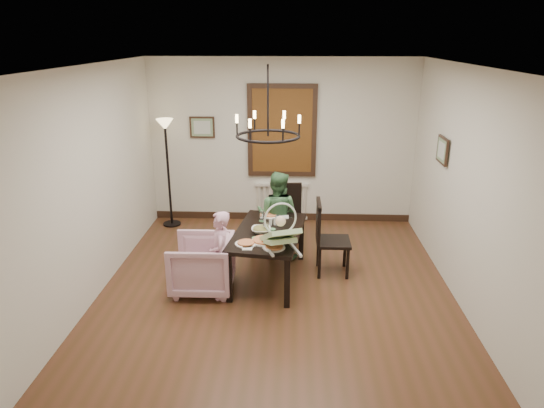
# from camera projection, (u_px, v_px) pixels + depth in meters

# --- Properties ---
(room_shell) EXTENTS (4.51, 5.00, 2.81)m
(room_shell) POSITION_uv_depth(u_px,v_px,m) (278.00, 177.00, 6.22)
(room_shell) COLOR #57311E
(room_shell) RESTS_ON ground
(dining_table) EXTENTS (1.03, 1.58, 0.70)m
(dining_table) POSITION_uv_depth(u_px,v_px,m) (268.00, 237.00, 6.38)
(dining_table) COLOR black
(dining_table) RESTS_ON room_shell
(chair_far) EXTENTS (0.47, 0.47, 1.00)m
(chair_far) POSITION_uv_depth(u_px,v_px,m) (288.00, 218.00, 7.35)
(chair_far) COLOR black
(chair_far) RESTS_ON room_shell
(chair_right) EXTENTS (0.46, 0.46, 1.04)m
(chair_right) POSITION_uv_depth(u_px,v_px,m) (333.00, 237.00, 6.57)
(chair_right) COLOR black
(chair_right) RESTS_ON room_shell
(armchair) EXTENTS (0.79, 0.77, 0.71)m
(armchair) POSITION_uv_depth(u_px,v_px,m) (202.00, 264.00, 6.17)
(armchair) COLOR #C798A9
(armchair) RESTS_ON room_shell
(elderly_woman) EXTENTS (0.27, 0.37, 0.94)m
(elderly_woman) POSITION_uv_depth(u_px,v_px,m) (220.00, 262.00, 5.98)
(elderly_woman) COLOR #D999B4
(elderly_woman) RESTS_ON room_shell
(seated_man) EXTENTS (0.62, 0.55, 1.08)m
(seated_man) POSITION_uv_depth(u_px,v_px,m) (277.00, 222.00, 7.06)
(seated_man) COLOR #426F43
(seated_man) RESTS_ON room_shell
(baby_bouncer) EXTENTS (0.60, 0.70, 0.39)m
(baby_bouncer) POSITION_uv_depth(u_px,v_px,m) (280.00, 233.00, 5.76)
(baby_bouncer) COLOR #B6DD98
(baby_bouncer) RESTS_ON dining_table
(salad_bowl) EXTENTS (0.30, 0.30, 0.08)m
(salad_bowl) POSITION_uv_depth(u_px,v_px,m) (261.00, 230.00, 6.29)
(salad_bowl) COLOR white
(salad_bowl) RESTS_ON dining_table
(pizza_platter) EXTENTS (0.32, 0.32, 0.04)m
(pizza_platter) POSITION_uv_depth(u_px,v_px,m) (264.00, 241.00, 5.99)
(pizza_platter) COLOR tan
(pizza_platter) RESTS_ON dining_table
(drinking_glass) EXTENTS (0.07, 0.07, 0.15)m
(drinking_glass) POSITION_uv_depth(u_px,v_px,m) (266.00, 228.00, 6.24)
(drinking_glass) COLOR silver
(drinking_glass) RESTS_ON dining_table
(window_blinds) EXTENTS (1.00, 0.03, 1.40)m
(window_blinds) POSITION_uv_depth(u_px,v_px,m) (282.00, 131.00, 8.12)
(window_blinds) COLOR brown
(window_blinds) RESTS_ON room_shell
(radiator) EXTENTS (0.92, 0.12, 0.62)m
(radiator) POSITION_uv_depth(u_px,v_px,m) (282.00, 201.00, 8.55)
(radiator) COLOR silver
(radiator) RESTS_ON room_shell
(picture_back) EXTENTS (0.42, 0.03, 0.36)m
(picture_back) POSITION_uv_depth(u_px,v_px,m) (202.00, 127.00, 8.17)
(picture_back) COLOR black
(picture_back) RESTS_ON room_shell
(picture_right) EXTENTS (0.03, 0.42, 0.36)m
(picture_right) POSITION_uv_depth(u_px,v_px,m) (442.00, 150.00, 6.54)
(picture_right) COLOR black
(picture_right) RESTS_ON room_shell
(floor_lamp) EXTENTS (0.30, 0.30, 1.80)m
(floor_lamp) POSITION_uv_depth(u_px,v_px,m) (168.00, 175.00, 8.14)
(floor_lamp) COLOR black
(floor_lamp) RESTS_ON room_shell
(chandelier) EXTENTS (0.80, 0.80, 0.04)m
(chandelier) POSITION_uv_depth(u_px,v_px,m) (268.00, 136.00, 5.93)
(chandelier) COLOR black
(chandelier) RESTS_ON room_shell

